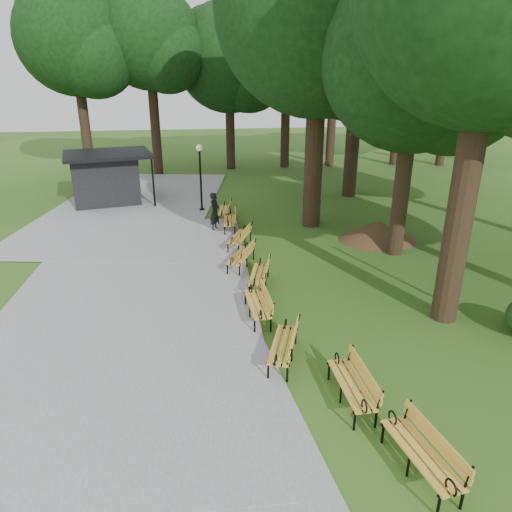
{
  "coord_description": "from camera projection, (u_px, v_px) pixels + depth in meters",
  "views": [
    {
      "loc": [
        -1.84,
        -10.53,
        6.53
      ],
      "look_at": [
        0.1,
        3.14,
        1.1
      ],
      "focal_mm": 32.65,
      "sensor_mm": 36.0,
      "label": 1
    }
  ],
  "objects": [
    {
      "name": "bench_4",
      "position": [
        259.0,
        275.0,
        15.09
      ],
      "size": [
        1.1,
        2.0,
        0.88
      ],
      "primitive_type": null,
      "rotation": [
        0.0,
        0.0,
        -1.82
      ],
      "color": "gold",
      "rests_on": "ground"
    },
    {
      "name": "bench_3",
      "position": [
        257.0,
        304.0,
        13.17
      ],
      "size": [
        0.7,
        1.92,
        0.88
      ],
      "primitive_type": null,
      "rotation": [
        0.0,
        0.0,
        -1.54
      ],
      "color": "gold",
      "rests_on": "ground"
    },
    {
      "name": "bench_7",
      "position": [
        230.0,
        220.0,
        20.7
      ],
      "size": [
        0.81,
        1.95,
        0.88
      ],
      "primitive_type": null,
      "rotation": [
        0.0,
        0.0,
        -1.66
      ],
      "color": "gold",
      "rests_on": "ground"
    },
    {
      "name": "bench_0",
      "position": [
        421.0,
        454.0,
        7.99
      ],
      "size": [
        0.93,
        1.98,
        0.88
      ],
      "primitive_type": null,
      "rotation": [
        0.0,
        0.0,
        -1.42
      ],
      "color": "gold",
      "rests_on": "ground"
    },
    {
      "name": "lawn_tree_2",
      "position": [
        321.0,
        8.0,
        18.2
      ],
      "size": [
        8.46,
        8.46,
        13.17
      ],
      "color": "black",
      "rests_on": "ground"
    },
    {
      "name": "tree_backdrop",
      "position": [
        303.0,
        47.0,
        31.22
      ],
      "size": [
        36.52,
        9.07,
        16.3
      ],
      "primitive_type": null,
      "color": "black",
      "rests_on": "ground"
    },
    {
      "name": "bench_1",
      "position": [
        352.0,
        385.0,
        9.77
      ],
      "size": [
        0.68,
        1.91,
        0.88
      ],
      "primitive_type": null,
      "rotation": [
        0.0,
        0.0,
        -1.55
      ],
      "color": "gold",
      "rests_on": "ground"
    },
    {
      "name": "dirt_mound",
      "position": [
        378.0,
        230.0,
        19.39
      ],
      "size": [
        2.76,
        2.76,
        0.85
      ],
      "primitive_type": "cone",
      "color": "#47301C",
      "rests_on": "ground"
    },
    {
      "name": "person",
      "position": [
        215.0,
        212.0,
        20.52
      ],
      "size": [
        0.63,
        0.73,
        1.69
      ],
      "primitive_type": "imported",
      "rotation": [
        0.0,
        0.0,
        1.14
      ],
      "color": "black",
      "rests_on": "ground"
    },
    {
      "name": "path",
      "position": [
        127.0,
        296.0,
        14.57
      ],
      "size": [
        12.0,
        38.0,
        0.06
      ],
      "primitive_type": "cube",
      "color": "gray",
      "rests_on": "ground"
    },
    {
      "name": "lawn_tree_1",
      "position": [
        417.0,
        56.0,
        15.53
      ],
      "size": [
        6.46,
        6.46,
        10.32
      ],
      "color": "black",
      "rests_on": "ground"
    },
    {
      "name": "lamp_post",
      "position": [
        200.0,
        164.0,
        22.85
      ],
      "size": [
        0.32,
        0.32,
        3.33
      ],
      "color": "black",
      "rests_on": "ground"
    },
    {
      "name": "bench_5",
      "position": [
        241.0,
        256.0,
        16.65
      ],
      "size": [
        1.38,
        1.99,
        0.88
      ],
      "primitive_type": null,
      "rotation": [
        0.0,
        0.0,
        -2.01
      ],
      "color": "gold",
      "rests_on": "ground"
    },
    {
      "name": "lawn_tree_4",
      "position": [
        360.0,
        47.0,
        23.81
      ],
      "size": [
        7.59,
        7.59,
        11.64
      ],
      "color": "black",
      "rests_on": "ground"
    },
    {
      "name": "kiosk",
      "position": [
        105.0,
        178.0,
        24.75
      ],
      "size": [
        5.03,
        4.6,
        2.7
      ],
      "primitive_type": null,
      "rotation": [
        0.0,
        0.0,
        0.22
      ],
      "color": "black",
      "rests_on": "ground"
    },
    {
      "name": "bench_8",
      "position": [
        224.0,
        210.0,
        22.16
      ],
      "size": [
        0.92,
        1.98,
        0.88
      ],
      "primitive_type": null,
      "rotation": [
        0.0,
        0.0,
        -1.72
      ],
      "color": "gold",
      "rests_on": "ground"
    },
    {
      "name": "bench_2",
      "position": [
        283.0,
        345.0,
        11.2
      ],
      "size": [
        1.23,
        2.0,
        0.88
      ],
      "primitive_type": null,
      "rotation": [
        0.0,
        0.0,
        -1.91
      ],
      "color": "gold",
      "rests_on": "ground"
    },
    {
      "name": "ground",
      "position": [
        269.0,
        338.0,
        12.33
      ],
      "size": [
        100.0,
        100.0,
        0.0
      ],
      "primitive_type": "plane",
      "color": "#2E5A19",
      "rests_on": "ground"
    },
    {
      "name": "bench_6",
      "position": [
        240.0,
        237.0,
        18.59
      ],
      "size": [
        1.34,
        2.0,
        0.88
      ],
      "primitive_type": null,
      "rotation": [
        0.0,
        0.0,
        -1.98
      ],
      "color": "gold",
      "rests_on": "ground"
    }
  ]
}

